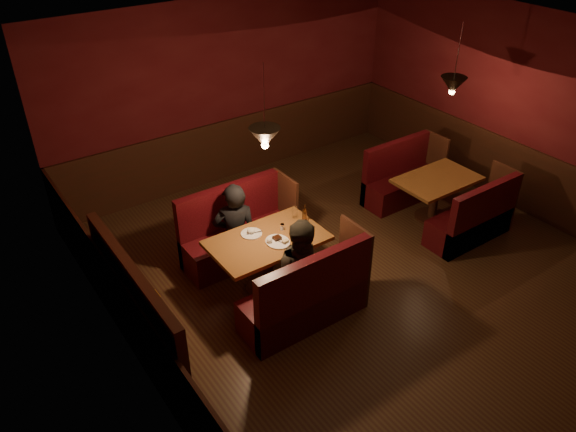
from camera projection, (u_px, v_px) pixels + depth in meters
room at (362, 216)px, 6.48m from camera, size 6.02×7.02×2.92m
main_table at (268, 250)px, 6.73m from camera, size 1.38×0.84×0.96m
main_bench_far at (237, 236)px, 7.41m from camera, size 1.52×0.54×1.03m
main_bench_near at (308, 300)px, 6.33m from camera, size 1.52×0.54×1.03m
second_table at (436, 189)px, 8.12m from camera, size 1.19×0.76×0.67m
second_bench_far at (401, 181)px, 8.73m from camera, size 1.31×0.49×0.94m
second_bench_near at (474, 222)px, 7.75m from camera, size 1.31×0.49×0.94m
diner_a at (234, 214)px, 7.02m from camera, size 0.67×0.58×1.56m
diner_b at (305, 256)px, 6.28m from camera, size 0.91×0.80×1.56m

